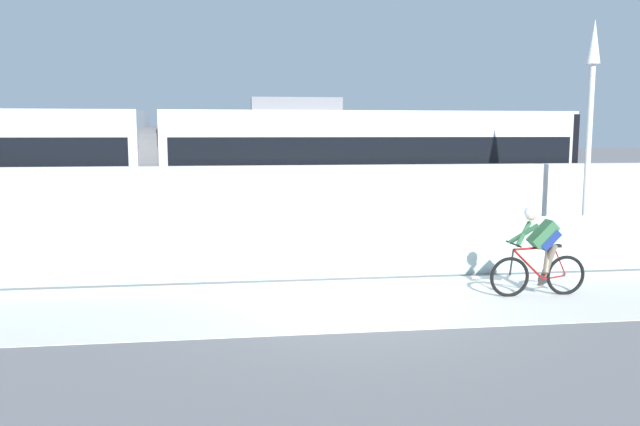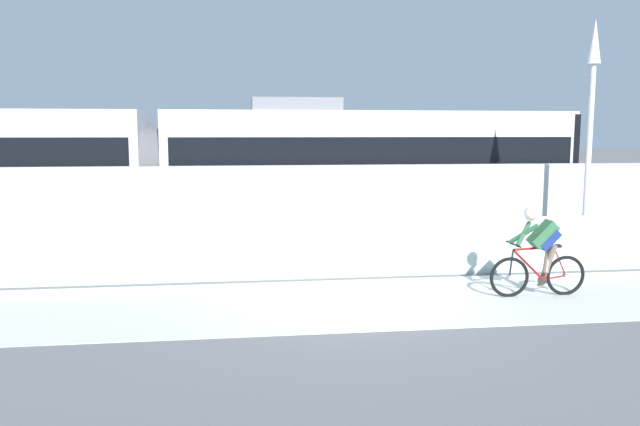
# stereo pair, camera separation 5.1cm
# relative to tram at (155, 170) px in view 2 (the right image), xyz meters

# --- Properties ---
(ground_plane) EXTENTS (200.00, 200.00, 0.00)m
(ground_plane) POSITION_rel_tram_xyz_m (4.14, -6.85, -1.89)
(ground_plane) COLOR slate
(bike_path_deck) EXTENTS (32.00, 3.20, 0.01)m
(bike_path_deck) POSITION_rel_tram_xyz_m (4.14, -6.85, -1.89)
(bike_path_deck) COLOR silver
(bike_path_deck) RESTS_ON ground
(glass_parapet) EXTENTS (32.00, 0.05, 1.17)m
(glass_parapet) POSITION_rel_tram_xyz_m (4.14, -5.00, -1.31)
(glass_parapet) COLOR #ADC6C1
(glass_parapet) RESTS_ON ground
(concrete_barrier_wall) EXTENTS (32.00, 0.36, 2.16)m
(concrete_barrier_wall) POSITION_rel_tram_xyz_m (4.14, -3.20, -0.81)
(concrete_barrier_wall) COLOR silver
(concrete_barrier_wall) RESTS_ON ground
(tram_rail_near) EXTENTS (32.00, 0.08, 0.01)m
(tram_rail_near) POSITION_rel_tram_xyz_m (4.14, -0.72, -1.89)
(tram_rail_near) COLOR #595654
(tram_rail_near) RESTS_ON ground
(tram_rail_far) EXTENTS (32.00, 0.08, 0.01)m
(tram_rail_far) POSITION_rel_tram_xyz_m (4.14, 0.72, -1.89)
(tram_rail_far) COLOR #595654
(tram_rail_far) RESTS_ON ground
(tram) EXTENTS (22.56, 2.54, 3.81)m
(tram) POSITION_rel_tram_xyz_m (0.00, 0.00, 0.00)
(tram) COLOR silver
(tram) RESTS_ON ground
(cyclist_on_bike) EXTENTS (1.77, 0.58, 1.61)m
(cyclist_on_bike) POSITION_rel_tram_xyz_m (7.44, -6.85, -1.11)
(cyclist_on_bike) COLOR black
(cyclist_on_bike) RESTS_ON ground
(lamp_post_antenna) EXTENTS (0.28, 0.28, 5.20)m
(lamp_post_antenna) POSITION_rel_tram_xyz_m (9.54, -4.70, 1.40)
(lamp_post_antenna) COLOR gray
(lamp_post_antenna) RESTS_ON ground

